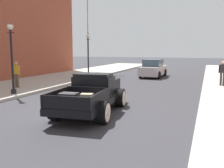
% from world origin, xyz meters
% --- Properties ---
extents(ground_plane, '(140.00, 140.00, 0.00)m').
position_xyz_m(ground_plane, '(0.00, 0.00, 0.00)').
color(ground_plane, '#333338').
extents(hotrod_truck_black, '(2.53, 5.06, 1.58)m').
position_xyz_m(hotrod_truck_black, '(0.39, -0.07, 0.75)').
color(hotrod_truck_black, black).
rests_on(hotrod_truck_black, ground).
extents(car_background_silver, '(2.00, 4.37, 1.65)m').
position_xyz_m(car_background_silver, '(0.03, 13.73, 0.77)').
color(car_background_silver, '#B7B7BC').
rests_on(car_background_silver, ground).
extents(pedestrian_sidewalk_left, '(0.53, 0.22, 1.65)m').
position_xyz_m(pedestrian_sidewalk_left, '(-6.51, 3.19, 1.09)').
color(pedestrian_sidewalk_left, brown).
rests_on(pedestrian_sidewalk_left, sidewalk_left).
extents(pedestrian_sidewalk_right, '(0.53, 0.22, 1.65)m').
position_xyz_m(pedestrian_sidewalk_right, '(5.72, 8.85, 1.09)').
color(pedestrian_sidewalk_right, '#333338').
rests_on(pedestrian_sidewalk_right, sidewalk_right).
extents(street_lamp_near, '(0.50, 0.32, 3.85)m').
position_xyz_m(street_lamp_near, '(-5.13, 1.38, 2.39)').
color(street_lamp_near, black).
rests_on(street_lamp_near, sidewalk_left).
extents(street_lamp_far, '(0.50, 0.32, 3.85)m').
position_xyz_m(street_lamp_far, '(-5.15, 10.63, 2.39)').
color(street_lamp_far, black).
rests_on(street_lamp_far, sidewalk_left).
extents(flagpole, '(1.74, 0.16, 9.16)m').
position_xyz_m(flagpole, '(-7.70, 16.19, 5.77)').
color(flagpole, '#B2B2B7').
rests_on(flagpole, sidewalk_left).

